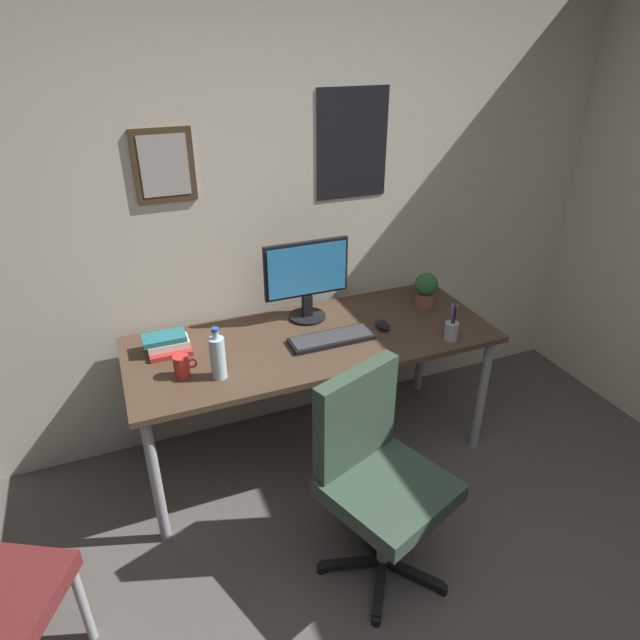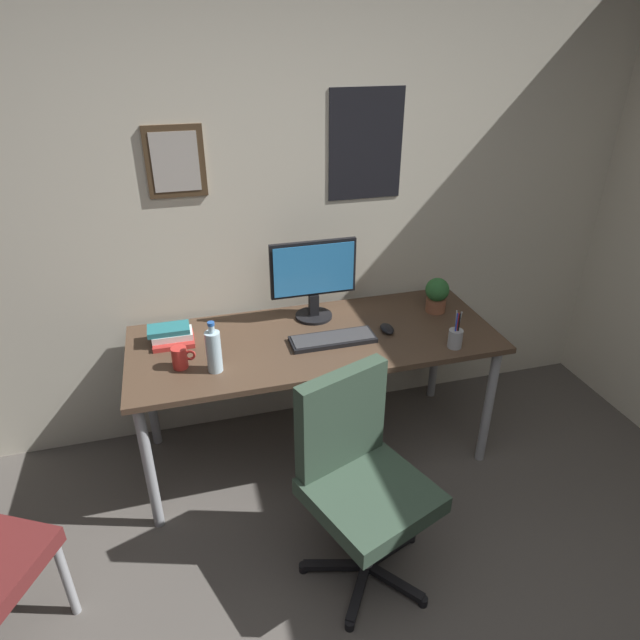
% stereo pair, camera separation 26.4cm
% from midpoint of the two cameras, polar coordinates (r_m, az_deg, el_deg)
% --- Properties ---
extents(wall_back, '(4.40, 0.10, 2.60)m').
position_cam_midpoint_polar(wall_back, '(2.94, -9.75, 11.08)').
color(wall_back, beige).
rests_on(wall_back, ground_plane).
extents(desk, '(1.87, 0.75, 0.75)m').
position_cam_midpoint_polar(desk, '(2.84, -3.43, -3.10)').
color(desk, '#4C3828').
rests_on(desk, ground_plane).
extents(office_chair, '(0.59, 0.60, 0.95)m').
position_cam_midpoint_polar(office_chair, '(2.36, 2.47, -15.24)').
color(office_chair, '#334738').
rests_on(office_chair, ground_plane).
extents(monitor, '(0.46, 0.20, 0.43)m').
position_cam_midpoint_polar(monitor, '(2.89, -4.03, 4.41)').
color(monitor, black).
rests_on(monitor, desk).
extents(keyboard, '(0.43, 0.15, 0.03)m').
position_cam_midpoint_polar(keyboard, '(2.76, -1.54, -2.01)').
color(keyboard, black).
rests_on(keyboard, desk).
extents(computer_mouse, '(0.06, 0.11, 0.04)m').
position_cam_midpoint_polar(computer_mouse, '(2.88, 3.93, -0.61)').
color(computer_mouse, black).
rests_on(computer_mouse, desk).
extents(water_bottle, '(0.07, 0.07, 0.25)m').
position_cam_midpoint_polar(water_bottle, '(2.50, -13.58, -3.84)').
color(water_bottle, silver).
rests_on(water_bottle, desk).
extents(coffee_mug_near, '(0.11, 0.07, 0.10)m').
position_cam_midpoint_polar(coffee_mug_near, '(2.58, -17.02, -4.69)').
color(coffee_mug_near, red).
rests_on(coffee_mug_near, desk).
extents(potted_plant, '(0.13, 0.13, 0.20)m').
position_cam_midpoint_polar(potted_plant, '(3.11, 8.57, 3.20)').
color(potted_plant, brown).
rests_on(potted_plant, desk).
extents(pen_cup, '(0.07, 0.07, 0.20)m').
position_cam_midpoint_polar(pen_cup, '(2.80, 10.89, -1.10)').
color(pen_cup, '#9EA0A5').
rests_on(pen_cup, desk).
extents(book_stack_left, '(0.22, 0.17, 0.08)m').
position_cam_midpoint_polar(book_stack_left, '(2.80, -18.21, -2.45)').
color(book_stack_left, '#B22D28').
rests_on(book_stack_left, desk).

